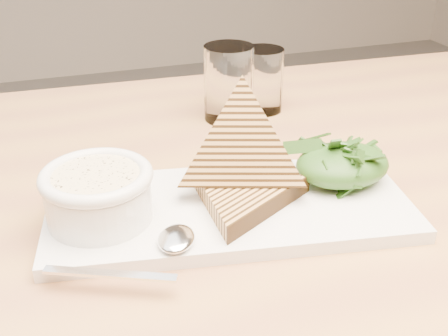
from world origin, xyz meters
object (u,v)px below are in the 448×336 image
object	(u,v)px
glass_near	(229,83)
glass_far	(262,80)
platter	(230,208)
table_top	(306,187)
soup_bowl	(99,200)

from	to	relation	value
glass_near	glass_far	world-z (taller)	glass_near
platter	glass_near	bearing A→B (deg)	71.13
table_top	platter	xyz separation A→B (m)	(-0.13, -0.06, 0.03)
glass_near	glass_far	xyz separation A→B (m)	(0.06, 0.02, -0.01)
soup_bowl	glass_far	distance (m)	0.40
platter	soup_bowl	distance (m)	0.15
platter	glass_far	distance (m)	0.33
table_top	glass_far	distance (m)	0.24
glass_far	soup_bowl	bearing A→B (deg)	-137.63
table_top	platter	bearing A→B (deg)	-154.37
table_top	glass_near	bearing A→B (deg)	99.96
soup_bowl	glass_near	size ratio (longest dim) A/B	0.96
soup_bowl	platter	bearing A→B (deg)	-5.68
platter	table_top	bearing A→B (deg)	25.63
platter	glass_far	world-z (taller)	glass_far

